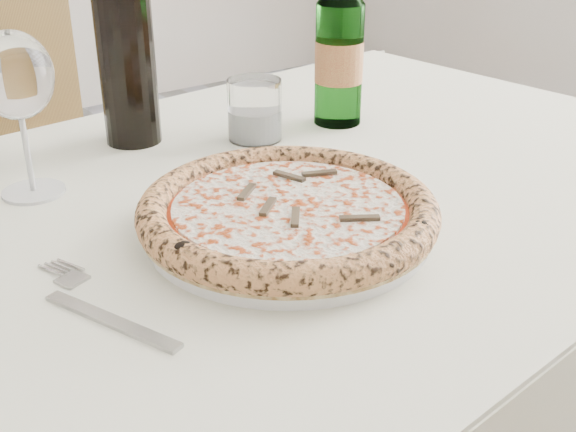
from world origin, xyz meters
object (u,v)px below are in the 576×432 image
at_px(dining_table, 238,273).
at_px(wine_glass, 15,79).
at_px(chair_far, 22,164).
at_px(pizza, 288,211).
at_px(beer_bottle, 339,50).
at_px(wine_bottle, 125,46).
at_px(plate, 288,226).
at_px(tumbler, 255,114).

distance_m(dining_table, wine_glass, 0.33).
relative_size(chair_far, pizza, 2.96).
relative_size(beer_bottle, wine_bottle, 0.87).
relative_size(chair_far, plate, 3.15).
bearing_deg(chair_far, plate, -90.14).
relative_size(dining_table, pizza, 4.49).
bearing_deg(tumbler, wine_bottle, 146.16).
xyz_separation_m(pizza, tumbler, (0.14, 0.26, 0.01)).
distance_m(wine_glass, beer_bottle, 0.46).
bearing_deg(pizza, dining_table, 90.00).
height_order(dining_table, chair_far, chair_far).
height_order(chair_far, wine_bottle, wine_bottle).
distance_m(dining_table, wine_bottle, 0.34).
relative_size(dining_table, wine_bottle, 4.54).
xyz_separation_m(dining_table, chair_far, (0.00, 0.84, -0.13)).
height_order(wine_glass, tumbler, wine_glass).
bearing_deg(beer_bottle, chair_far, 111.62).
height_order(tumbler, wine_bottle, wine_bottle).
bearing_deg(beer_bottle, dining_table, -152.57).
bearing_deg(tumbler, chair_far, 101.32).
height_order(pizza, tumbler, tumbler).
height_order(chair_far, pizza, chair_far).
bearing_deg(wine_glass, beer_bottle, -2.35).
bearing_deg(beer_bottle, plate, -138.69).
bearing_deg(dining_table, pizza, -90.00).
bearing_deg(wine_glass, dining_table, -42.55).
height_order(chair_far, plate, chair_far).
height_order(dining_table, beer_bottle, beer_bottle).
xyz_separation_m(plate, wine_bottle, (-0.00, 0.35, 0.12)).
xyz_separation_m(chair_far, wine_glass, (-0.18, -0.68, 0.36)).
relative_size(plate, wine_bottle, 0.95).
bearing_deg(dining_table, plate, -90.00).
height_order(tumbler, beer_bottle, beer_bottle).
distance_m(dining_table, beer_bottle, 0.37).
bearing_deg(wine_bottle, tumbler, -33.84).
bearing_deg(beer_bottle, pizza, -138.69).
distance_m(chair_far, pizza, 0.97).
distance_m(beer_bottle, wine_bottle, 0.30).
bearing_deg(chair_far, wine_glass, -104.88).
bearing_deg(dining_table, chair_far, 89.84).
relative_size(dining_table, chair_far, 1.52).
bearing_deg(tumbler, dining_table, -130.96).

